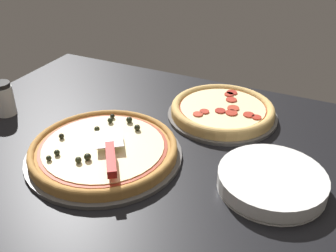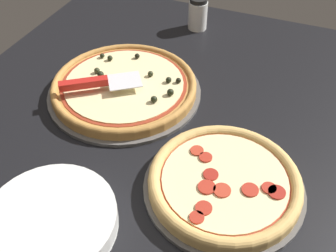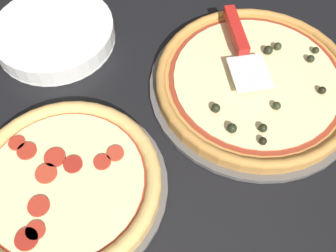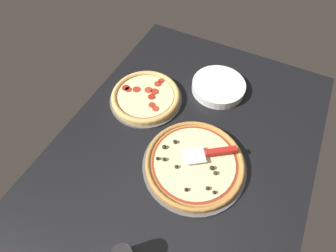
# 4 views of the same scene
# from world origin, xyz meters

# --- Properties ---
(ground_plane) EXTENTS (1.34, 1.03, 0.04)m
(ground_plane) POSITION_xyz_m (0.00, 0.00, -0.02)
(ground_plane) COLOR black
(pizza_pan_front) EXTENTS (0.42, 0.42, 0.01)m
(pizza_pan_front) POSITION_xyz_m (-0.09, -0.07, 0.01)
(pizza_pan_front) COLOR #565451
(pizza_pan_front) RESTS_ON ground_plane
(pizza_front) EXTENTS (0.39, 0.39, 0.04)m
(pizza_front) POSITION_xyz_m (-0.09, -0.07, 0.03)
(pizza_front) COLOR #B77F3D
(pizza_front) RESTS_ON pizza_pan_front
(pizza_pan_back) EXTENTS (0.34, 0.34, 0.01)m
(pizza_pan_back) POSITION_xyz_m (0.12, 0.27, 0.01)
(pizza_pan_back) COLOR #565451
(pizza_pan_back) RESTS_ON ground_plane
(pizza_back) EXTENTS (0.32, 0.32, 0.03)m
(pizza_back) POSITION_xyz_m (0.12, 0.27, 0.03)
(pizza_back) COLOR #DBAD60
(pizza_back) RESTS_ON pizza_pan_back
(serving_spatula) EXTENTS (0.16, 0.20, 0.02)m
(serving_spatula) POSITION_xyz_m (-0.03, -0.13, 0.06)
(serving_spatula) COLOR silver
(serving_spatula) RESTS_ON pizza_front
(plate_stack) EXTENTS (0.26, 0.26, 0.04)m
(plate_stack) POSITION_xyz_m (0.34, -0.01, 0.02)
(plate_stack) COLOR white
(plate_stack) RESTS_ON ground_plane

